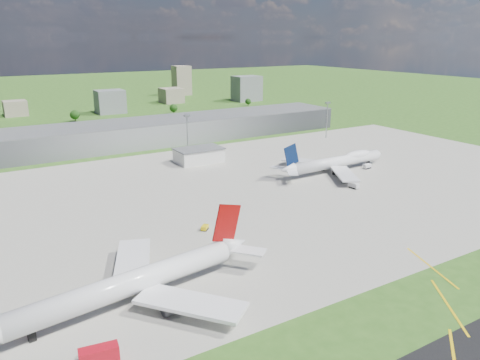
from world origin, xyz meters
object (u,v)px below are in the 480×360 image
airliner_red_twin (138,282)px  airliner_blue_quad (337,162)px  tug_yellow (205,228)px  van_white_far (367,166)px  van_white_near (354,186)px  crash_tender (21,322)px  fire_truck (99,355)px

airliner_red_twin → airliner_blue_quad: airliner_red_twin is taller
tug_yellow → van_white_far: (116.51, 30.52, 0.37)m
airliner_red_twin → van_white_near: (122.62, 42.97, -4.47)m
crash_tender → airliner_blue_quad: bearing=22.8°
airliner_blue_quad → fire_truck: (-152.81, -90.32, -3.41)m
airliner_red_twin → tug_yellow: bearing=-146.2°
crash_tender → tug_yellow: (67.65, 31.57, -0.64)m
van_white_far → crash_tender: bearing=-167.7°
airliner_red_twin → crash_tender: 30.15m
fire_truck → van_white_far: fire_truck is taller
fire_truck → van_white_near: bearing=32.7°
airliner_red_twin → fire_truck: (-16.54, -20.36, -3.88)m
fire_truck → crash_tender: fire_truck is taller
crash_tender → van_white_near: (152.32, 39.94, -0.26)m
crash_tender → van_white_near: crash_tender is taller
crash_tender → van_white_near: bearing=15.6°
crash_tender → tug_yellow: 74.66m
fire_truck → tug_yellow: size_ratio=2.28×
fire_truck → tug_yellow: fire_truck is taller
fire_truck → van_white_far: 191.18m
tug_yellow → van_white_far: size_ratio=0.76×
van_white_far → fire_truck: bearing=-159.7°
airliner_blue_quad → van_white_far: 19.25m
fire_truck → crash_tender: size_ratio=1.50×
crash_tender → van_white_far: bearing=19.5°
crash_tender → airliner_red_twin: bearing=-4.9°
airliner_red_twin → airliner_blue_quad: (136.27, 69.97, -0.47)m
fire_truck → crash_tender: (-13.16, 23.38, -0.33)m
tug_yellow → van_white_near: size_ratio=0.75×
van_white_near → fire_truck: bearing=108.7°
airliner_blue_quad → tug_yellow: size_ratio=18.36×
airliner_red_twin → van_white_far: (154.46, 65.11, -4.49)m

